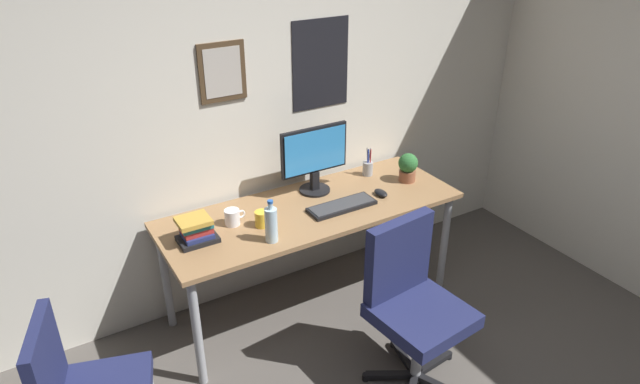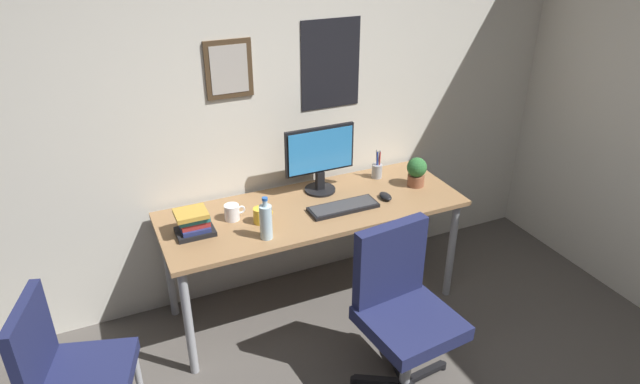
# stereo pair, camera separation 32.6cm
# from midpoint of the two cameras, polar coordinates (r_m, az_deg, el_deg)

# --- Properties ---
(wall_back) EXTENTS (4.40, 0.10, 2.60)m
(wall_back) POSITION_cam_midpoint_polar(r_m,az_deg,el_deg) (3.48, -9.30, 8.74)
(wall_back) COLOR silver
(wall_back) RESTS_ON ground_plane
(desk) EXTENTS (1.87, 0.68, 0.74)m
(desk) POSITION_cam_midpoint_polar(r_m,az_deg,el_deg) (3.45, -3.56, -2.70)
(desk) COLOR #936D47
(desk) RESTS_ON ground_plane
(office_chair) EXTENTS (0.56, 0.57, 0.95)m
(office_chair) POSITION_cam_midpoint_polar(r_m,az_deg,el_deg) (3.03, 6.32, -10.83)
(office_chair) COLOR #1E234C
(office_chair) RESTS_ON ground_plane
(monitor) EXTENTS (0.46, 0.20, 0.43)m
(monitor) POSITION_cam_midpoint_polar(r_m,az_deg,el_deg) (3.50, -3.26, 3.55)
(monitor) COLOR black
(monitor) RESTS_ON desk
(keyboard) EXTENTS (0.43, 0.15, 0.03)m
(keyboard) POSITION_cam_midpoint_polar(r_m,az_deg,el_deg) (3.39, -0.49, -1.50)
(keyboard) COLOR black
(keyboard) RESTS_ON desk
(computer_mouse) EXTENTS (0.06, 0.11, 0.04)m
(computer_mouse) POSITION_cam_midpoint_polar(r_m,az_deg,el_deg) (3.54, 3.63, -0.16)
(computer_mouse) COLOR black
(computer_mouse) RESTS_ON desk
(water_bottle) EXTENTS (0.07, 0.07, 0.25)m
(water_bottle) POSITION_cam_midpoint_polar(r_m,az_deg,el_deg) (3.05, -8.08, -3.37)
(water_bottle) COLOR silver
(water_bottle) RESTS_ON desk
(coffee_mug_near) EXTENTS (0.13, 0.09, 0.09)m
(coffee_mug_near) POSITION_cam_midpoint_polar(r_m,az_deg,el_deg) (3.27, -11.77, -2.61)
(coffee_mug_near) COLOR white
(coffee_mug_near) RESTS_ON desk
(coffee_mug_far) EXTENTS (0.12, 0.08, 0.09)m
(coffee_mug_far) POSITION_cam_midpoint_polar(r_m,az_deg,el_deg) (3.23, -8.82, -2.80)
(coffee_mug_far) COLOR yellow
(coffee_mug_far) RESTS_ON desk
(potted_plant) EXTENTS (0.13, 0.13, 0.19)m
(potted_plant) POSITION_cam_midpoint_polar(r_m,az_deg,el_deg) (3.71, 6.50, 2.55)
(potted_plant) COLOR brown
(potted_plant) RESTS_ON desk
(pen_cup) EXTENTS (0.07, 0.07, 0.20)m
(pen_cup) POSITION_cam_midpoint_polar(r_m,az_deg,el_deg) (3.79, 2.47, 2.45)
(pen_cup) COLOR #9EA0A5
(pen_cup) RESTS_ON desk
(book_stack_left) EXTENTS (0.21, 0.18, 0.14)m
(book_stack_left) POSITION_cam_midpoint_polar(r_m,az_deg,el_deg) (3.16, -15.51, -3.80)
(book_stack_left) COLOR black
(book_stack_left) RESTS_ON desk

